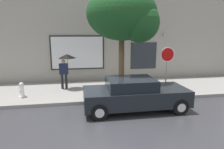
{
  "coord_description": "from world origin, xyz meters",
  "views": [
    {
      "loc": [
        -1.09,
        -7.91,
        3.25
      ],
      "look_at": [
        0.58,
        1.8,
        1.2
      ],
      "focal_mm": 32.48,
      "sensor_mm": 36.0,
      "label": 1
    }
  ],
  "objects_px": {
    "fire_hydrant": "(22,90)",
    "pedestrian_with_umbrella": "(66,62)",
    "parked_car": "(135,94)",
    "stop_sign": "(167,61)",
    "street_tree": "(125,16)"
  },
  "relations": [
    {
      "from": "parked_car",
      "to": "stop_sign",
      "type": "relative_size",
      "value": 1.83
    },
    {
      "from": "parked_car",
      "to": "street_tree",
      "type": "xyz_separation_m",
      "value": [
        -0.04,
        1.67,
        3.33
      ]
    },
    {
      "from": "street_tree",
      "to": "stop_sign",
      "type": "xyz_separation_m",
      "value": [
        2.21,
        0.01,
        -2.18
      ]
    },
    {
      "from": "parked_car",
      "to": "stop_sign",
      "type": "height_order",
      "value": "stop_sign"
    },
    {
      "from": "parked_car",
      "to": "street_tree",
      "type": "bearing_deg",
      "value": 91.37
    },
    {
      "from": "street_tree",
      "to": "stop_sign",
      "type": "distance_m",
      "value": 3.11
    },
    {
      "from": "parked_car",
      "to": "street_tree",
      "type": "distance_m",
      "value": 3.72
    },
    {
      "from": "fire_hydrant",
      "to": "pedestrian_with_umbrella",
      "type": "xyz_separation_m",
      "value": [
        2.1,
        1.18,
        1.17
      ]
    },
    {
      "from": "fire_hydrant",
      "to": "pedestrian_with_umbrella",
      "type": "bearing_deg",
      "value": 29.3
    },
    {
      "from": "parked_car",
      "to": "fire_hydrant",
      "type": "distance_m",
      "value": 5.51
    },
    {
      "from": "fire_hydrant",
      "to": "street_tree",
      "type": "relative_size",
      "value": 0.14
    },
    {
      "from": "fire_hydrant",
      "to": "pedestrian_with_umbrella",
      "type": "distance_m",
      "value": 2.68
    },
    {
      "from": "pedestrian_with_umbrella",
      "to": "street_tree",
      "type": "height_order",
      "value": "street_tree"
    },
    {
      "from": "pedestrian_with_umbrella",
      "to": "street_tree",
      "type": "relative_size",
      "value": 0.37
    },
    {
      "from": "stop_sign",
      "to": "pedestrian_with_umbrella",
      "type": "bearing_deg",
      "value": 161.97
    }
  ]
}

